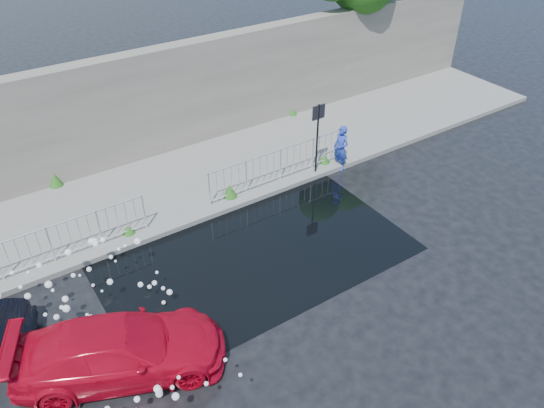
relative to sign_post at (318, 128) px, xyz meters
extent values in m
plane|color=black|center=(-4.20, -3.10, -1.72)|extent=(90.00, 90.00, 0.00)
cube|color=slate|center=(-4.20, 1.90, -1.65)|extent=(30.00, 4.00, 0.15)
cube|color=slate|center=(-4.20, -0.10, -1.64)|extent=(30.00, 0.25, 0.16)
cube|color=#645D54|center=(-4.20, 4.10, 0.18)|extent=(30.00, 0.60, 3.50)
cube|color=black|center=(-3.70, -2.10, -1.72)|extent=(8.00, 5.00, 0.01)
cylinder|color=black|center=(0.00, 0.00, -0.47)|extent=(0.06, 0.06, 2.50)
cube|color=black|center=(0.00, 0.00, 0.53)|extent=(0.45, 0.04, 0.45)
cylinder|color=#332114|center=(5.80, 5.10, 0.78)|extent=(0.36, 0.36, 5.00)
cylinder|color=silver|center=(-5.70, 0.25, -1.02)|extent=(0.05, 0.05, 1.10)
cylinder|color=silver|center=(-8.20, 0.25, -0.50)|extent=(5.00, 0.04, 0.04)
cylinder|color=silver|center=(-8.20, 0.25, -1.45)|extent=(5.00, 0.04, 0.04)
cylinder|color=silver|center=(-3.70, 0.25, -1.02)|extent=(0.05, 0.05, 1.10)
cylinder|color=silver|center=(1.30, 0.25, -1.02)|extent=(0.05, 0.05, 1.10)
cylinder|color=silver|center=(-1.20, 0.25, -0.50)|extent=(5.00, 0.04, 0.04)
cylinder|color=silver|center=(-1.20, 0.25, -1.45)|extent=(5.00, 0.04, 0.04)
cone|color=#124616|center=(-6.20, 0.30, -1.45)|extent=(0.36, 0.36, 0.26)
cone|color=#124616|center=(-3.00, 0.30, -1.37)|extent=(0.44, 0.44, 0.42)
cone|color=#124616|center=(0.60, 0.30, -1.42)|extent=(0.38, 0.38, 0.30)
cone|color=#124616|center=(-7.20, 3.80, -1.36)|extent=(0.42, 0.42, 0.44)
cone|color=#124616|center=(1.80, 3.80, -1.45)|extent=(0.34, 0.34, 0.25)
sphere|color=white|center=(-6.50, -2.21, -1.29)|extent=(0.13, 0.13, 0.13)
sphere|color=white|center=(-7.97, -1.57, -0.78)|extent=(0.06, 0.06, 0.06)
sphere|color=white|center=(-9.62, -1.89, -1.02)|extent=(0.14, 0.14, 0.14)
sphere|color=white|center=(-6.71, -1.05, -0.85)|extent=(0.08, 0.08, 0.08)
sphere|color=white|center=(-8.09, -1.46, -0.81)|extent=(0.11, 0.11, 0.11)
sphere|color=white|center=(-9.24, -0.70, -0.73)|extent=(0.10, 0.10, 0.10)
sphere|color=white|center=(-6.66, -2.31, -1.24)|extent=(0.10, 0.10, 0.10)
sphere|color=white|center=(-8.93, -0.90, -0.71)|extent=(0.07, 0.07, 0.07)
sphere|color=white|center=(-8.49, -2.06, -1.12)|extent=(0.17, 0.17, 0.17)
sphere|color=white|center=(-7.97, -2.50, -1.45)|extent=(0.08, 0.08, 0.08)
sphere|color=white|center=(-9.18, -1.18, -0.81)|extent=(0.09, 0.09, 0.09)
sphere|color=white|center=(-7.39, -0.67, -0.66)|extent=(0.15, 0.15, 0.15)
sphere|color=white|center=(-8.57, -2.03, -1.06)|extent=(0.09, 0.09, 0.09)
sphere|color=white|center=(-8.92, -1.97, -1.13)|extent=(0.09, 0.09, 0.09)
sphere|color=white|center=(-7.13, -1.22, -0.89)|extent=(0.11, 0.11, 0.11)
sphere|color=white|center=(-7.13, -0.78, -0.66)|extent=(0.13, 0.13, 0.13)
sphere|color=white|center=(-8.09, -2.37, -1.35)|extent=(0.13, 0.13, 0.13)
sphere|color=white|center=(-6.43, -2.58, -1.19)|extent=(0.10, 0.10, 0.10)
sphere|color=white|center=(-7.80, -1.92, -0.90)|extent=(0.08, 0.08, 0.08)
sphere|color=white|center=(-7.66, -2.04, -1.05)|extent=(0.06, 0.06, 0.06)
sphere|color=white|center=(-8.60, -1.55, -0.92)|extent=(0.08, 0.08, 0.08)
sphere|color=white|center=(-9.47, -2.18, -1.19)|extent=(0.08, 0.08, 0.08)
sphere|color=white|center=(-7.31, -0.65, -0.69)|extent=(0.13, 0.13, 0.13)
sphere|color=white|center=(-6.81, -2.15, -1.22)|extent=(0.13, 0.13, 0.13)
sphere|color=white|center=(-7.32, -0.72, -0.75)|extent=(0.14, 0.14, 0.14)
sphere|color=white|center=(-8.66, -0.85, -0.67)|extent=(0.12, 0.12, 0.12)
sphere|color=white|center=(-6.50, -2.66, -1.56)|extent=(0.10, 0.10, 0.10)
sphere|color=white|center=(-8.64, -1.42, -0.83)|extent=(0.17, 0.17, 0.17)
sphere|color=white|center=(-6.42, -1.13, -0.79)|extent=(0.17, 0.17, 0.17)
sphere|color=white|center=(-7.70, -2.75, -1.45)|extent=(0.16, 0.16, 0.16)
sphere|color=white|center=(-9.63, -2.99, -1.50)|extent=(0.12, 0.12, 0.12)
sphere|color=white|center=(-6.31, -2.64, -1.34)|extent=(0.14, 0.14, 0.14)
sphere|color=white|center=(-7.52, -2.79, -1.41)|extent=(0.09, 0.09, 0.09)
sphere|color=white|center=(-7.41, -1.86, -1.04)|extent=(0.14, 0.14, 0.14)
sphere|color=white|center=(-7.11, -1.52, -0.80)|extent=(0.06, 0.06, 0.06)
sphere|color=white|center=(-9.46, -2.72, -1.35)|extent=(0.08, 0.08, 0.08)
sphere|color=white|center=(-8.14, -2.32, -1.29)|extent=(0.07, 0.07, 0.07)
sphere|color=white|center=(-7.96, -0.62, -0.78)|extent=(0.17, 0.17, 0.17)
sphere|color=white|center=(-6.91, -1.22, -0.74)|extent=(0.09, 0.09, 0.09)
sphere|color=white|center=(-9.56, -2.35, -1.21)|extent=(0.09, 0.09, 0.09)
sphere|color=white|center=(-8.44, -1.91, -0.98)|extent=(0.14, 0.14, 0.14)
sphere|color=white|center=(-8.73, -2.12, -1.19)|extent=(0.13, 0.13, 0.13)
sphere|color=white|center=(-7.70, -1.32, -0.92)|extent=(0.12, 0.12, 0.12)
sphere|color=white|center=(-9.60, -2.38, -1.19)|extent=(0.11, 0.11, 0.11)
sphere|color=white|center=(-6.34, -2.03, -1.17)|extent=(0.08, 0.08, 0.08)
sphere|color=white|center=(-9.66, -2.60, -1.20)|extent=(0.14, 0.14, 0.14)
sphere|color=white|center=(-9.11, -1.41, -0.93)|extent=(0.14, 0.14, 0.14)
sphere|color=white|center=(-9.18, -2.52, -1.40)|extent=(0.12, 0.12, 0.12)
sphere|color=white|center=(-7.64, -5.03, -1.17)|extent=(0.15, 0.15, 0.15)
sphere|color=white|center=(-7.09, -4.84, -1.34)|extent=(0.17, 0.17, 0.17)
sphere|color=white|center=(-8.05, -5.08, -1.10)|extent=(0.12, 0.12, 0.12)
sphere|color=white|center=(-6.91, -5.70, -0.79)|extent=(0.09, 0.09, 0.09)
sphere|color=white|center=(-7.35, -5.04, -1.34)|extent=(0.09, 0.09, 0.09)
sphere|color=white|center=(-7.61, -4.99, -1.30)|extent=(0.15, 0.15, 0.15)
sphere|color=white|center=(-6.35, -5.98, -0.64)|extent=(0.08, 0.08, 0.08)
sphere|color=white|center=(-7.48, -5.59, -0.86)|extent=(0.14, 0.14, 0.14)
sphere|color=white|center=(-6.38, -5.47, -0.74)|extent=(0.08, 0.08, 0.08)
sphere|color=white|center=(-7.23, -5.16, -0.98)|extent=(0.08, 0.08, 0.08)
sphere|color=white|center=(-7.59, -4.89, -1.53)|extent=(0.15, 0.15, 0.15)
imported|color=#B7071D|center=(-7.91, -3.80, -1.11)|extent=(4.59, 3.21, 1.23)
imported|color=#2237AB|center=(0.93, -0.10, -0.96)|extent=(0.43, 0.60, 1.53)
camera|label=1|loc=(-9.21, -11.35, 7.52)|focal=35.00mm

